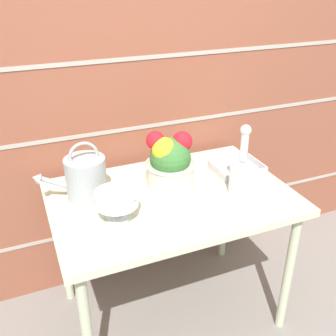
{
  "coord_description": "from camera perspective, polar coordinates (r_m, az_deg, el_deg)",
  "views": [
    {
      "loc": [
        -0.61,
        -1.43,
        1.69
      ],
      "look_at": [
        0.0,
        0.04,
        0.86
      ],
      "focal_mm": 42.0,
      "sensor_mm": 36.0,
      "label": 1
    }
  ],
  "objects": [
    {
      "name": "wire_tray",
      "position": [
        2.05,
        10.0,
        -0.12
      ],
      "size": [
        0.25,
        0.19,
        0.04
      ],
      "color": "#B7B7BC",
      "rests_on": "patio_table"
    },
    {
      "name": "watering_can",
      "position": [
        1.8,
        -11.94,
        -1.29
      ],
      "size": [
        0.33,
        0.18,
        0.27
      ],
      "color": "#9EA3A8",
      "rests_on": "patio_table"
    },
    {
      "name": "glass_decanter",
      "position": [
        1.81,
        10.64,
        -0.65
      ],
      "size": [
        0.11,
        0.11,
        0.34
      ],
      "color": "silver",
      "rests_on": "patio_table"
    },
    {
      "name": "patio_table",
      "position": [
        1.86,
        0.44,
        -5.85
      ],
      "size": [
        1.1,
        0.74,
        0.74
      ],
      "color": "beige",
      "rests_on": "ground_plane"
    },
    {
      "name": "crystal_pedestal_bowl",
      "position": [
        1.62,
        -7.45,
        -4.57
      ],
      "size": [
        0.19,
        0.19,
        0.13
      ],
      "color": "silver",
      "rests_on": "patio_table"
    },
    {
      "name": "flower_planter",
      "position": [
        1.85,
        0.26,
        1.02
      ],
      "size": [
        0.24,
        0.24,
        0.27
      ],
      "color": "beige",
      "rests_on": "patio_table"
    },
    {
      "name": "brick_wall",
      "position": [
        2.07,
        -4.55,
        10.93
      ],
      "size": [
        3.6,
        0.08,
        2.2
      ],
      "color": "brown",
      "rests_on": "ground_plane"
    },
    {
      "name": "ground_plane",
      "position": [
        2.29,
        0.37,
        -19.85
      ],
      "size": [
        12.0,
        12.0,
        0.0
      ],
      "primitive_type": "plane",
      "color": "gray"
    }
  ]
}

